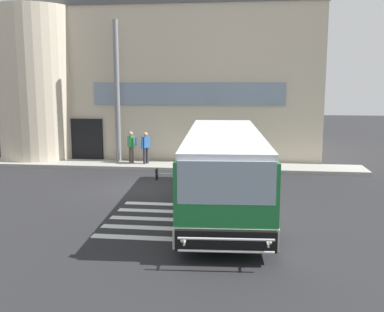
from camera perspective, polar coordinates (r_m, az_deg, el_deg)
name	(u,v)px	position (r m, az deg, el deg)	size (l,w,h in m)	color
ground_plane	(145,188)	(18.88, -5.99, -4.12)	(80.00, 90.00, 0.02)	#232326
bay_paint_stripes	(177,220)	(14.53, -1.98, -8.16)	(4.40, 3.96, 0.01)	silver
terminal_building	(174,83)	(29.80, -2.37, 9.37)	(18.17, 13.80, 8.80)	beige
boarding_curb	(166,165)	(23.46, -3.37, -1.22)	(20.37, 2.00, 0.15)	#9E9B93
entry_support_column	(117,92)	(24.29, -9.59, 8.09)	(0.28, 0.28, 7.49)	slate
bus_main_foreground	(224,171)	(15.61, 4.08, -1.91)	(3.23, 10.68, 2.70)	#1E7238
passenger_near_column	(132,145)	(23.96, -7.76, 1.45)	(0.51, 0.51, 1.68)	#4C4233
passenger_by_doorway	(146,146)	(23.55, -5.96, 1.26)	(0.40, 0.50, 1.68)	#2D2D33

